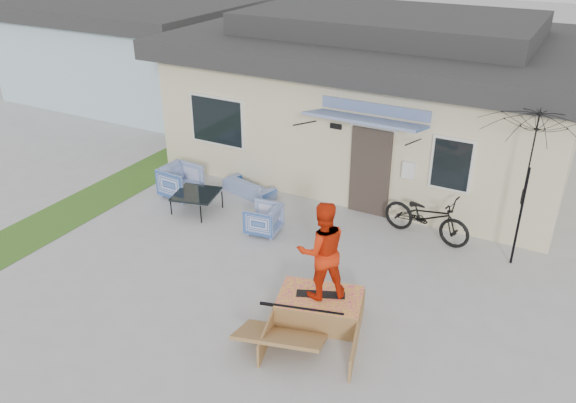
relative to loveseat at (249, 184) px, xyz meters
The scene contains 13 objects.
ground 4.48m from the loveseat, 63.53° to the right, with size 90.00×90.00×0.00m, color #A5A5A5.
grass_strip 3.79m from the loveseat, 147.98° to the right, with size 1.40×8.00×0.01m, color #356120.
house 4.76m from the loveseat, 63.43° to the left, with size 10.80×8.49×4.10m.
neighbor_house 10.52m from the loveseat, 144.82° to the left, with size 8.60×7.60×3.50m.
loveseat is the anchor object (origin of this frame).
armchair_left 1.71m from the loveseat, 148.35° to the right, with size 0.85×0.79×0.87m, color #234B9A.
armchair_right 2.00m from the loveseat, 49.25° to the right, with size 0.70×0.66×0.72m, color #234B9A.
coffee_table 1.52m from the loveseat, 113.48° to the right, with size 0.96×0.96×0.48m, color black.
bicycle 4.53m from the loveseat, ahead, with size 0.69×1.98×1.26m, color black.
patio_umbrella 6.54m from the loveseat, ahead, with size 2.68×2.58×2.20m.
skate_ramp 5.26m from the loveseat, 44.80° to the right, with size 1.43×1.90×0.48m, color olive, non-canonical shape.
skateboard 5.22m from the loveseat, 44.54° to the right, with size 0.84×0.21×0.05m, color black.
skater 5.34m from the loveseat, 44.54° to the right, with size 0.86×0.66×1.75m, color red.
Camera 1 is at (5.14, -7.14, 6.38)m, focal length 36.17 mm.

